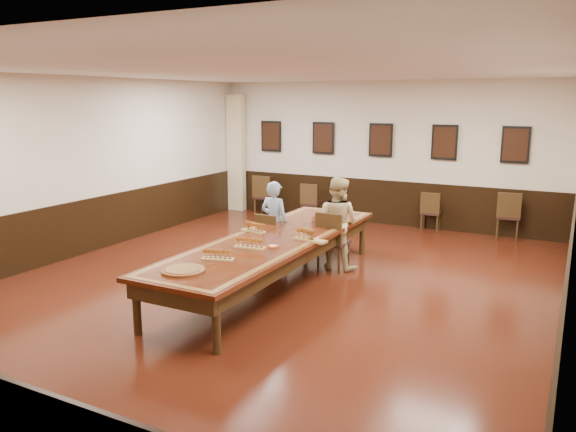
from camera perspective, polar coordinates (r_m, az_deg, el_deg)
The scene contains 23 objects.
floor at distance 8.64m, azimuth -1.55°, elevation -7.18°, with size 8.00×10.00×0.02m, color black.
ceiling at distance 8.18m, azimuth -1.68°, elevation 14.67°, with size 8.00×10.00×0.02m, color white.
wall_back at distance 12.83m, azimuth 9.46°, elevation 6.30°, with size 8.00×0.02×3.20m, color beige.
wall_left at distance 10.79m, azimuth -20.60°, elevation 4.68°, with size 0.02×10.00×3.20m, color beige.
chair_man at distance 9.63m, azimuth -1.68°, elevation -2.32°, with size 0.42×0.46×0.90m, color black, non-canonical shape.
chair_woman at distance 9.35m, azimuth 4.66°, elevation -2.50°, with size 0.46×0.51×0.99m, color black, non-canonical shape.
spare_chair_a at distance 13.65m, azimuth -2.33°, elevation 2.11°, with size 0.47×0.51×1.00m, color black, non-canonical shape.
spare_chair_b at distance 13.07m, azimuth 2.40°, elevation 1.44°, with size 0.42×0.45×0.89m, color black, non-canonical shape.
spare_chair_c at distance 12.44m, azimuth 14.33°, elevation 0.47°, with size 0.40×0.44×0.86m, color black, non-canonical shape.
spare_chair_d at distance 12.26m, azimuth 21.49°, elevation 0.10°, with size 0.45×0.50×0.97m, color black, non-canonical shape.
person_man at distance 9.65m, azimuth -1.38°, elevation -0.65°, with size 0.52×0.34×1.44m, color #4471AA.
person_woman at distance 9.38m, azimuth 4.97°, elevation -0.71°, with size 0.77×0.60×1.55m, color #CBB47F.
pink_phone at distance 8.43m, azimuth 3.02°, elevation -2.25°, with size 0.06×0.13×0.01m, color #E64C85.
curtain at distance 14.30m, azimuth -5.30°, elevation 6.37°, with size 0.45×0.18×2.90m, color beige.
wainscoting at distance 8.49m, azimuth -1.57°, elevation -3.92°, with size 8.00×10.00×1.00m.
conference_table at distance 8.46m, azimuth -1.58°, elevation -3.20°, with size 1.40×5.00×0.76m.
posters at distance 12.74m, azimuth 9.40°, elevation 7.62°, with size 6.14×0.04×0.74m.
flight_a at distance 8.81m, azimuth -3.51°, elevation -1.16°, with size 0.46×0.23×0.16m.
flight_b at distance 8.26m, azimuth 2.08°, elevation -1.94°, with size 0.53×0.23×0.19m.
flight_c at distance 7.86m, azimuth -3.89°, elevation -2.77°, with size 0.46×0.18×0.17m.
flight_d at distance 7.34m, azimuth -7.14°, elevation -3.92°, with size 0.44×0.24×0.16m.
red_plate_grp at distance 7.94m, azimuth -1.54°, elevation -3.10°, with size 0.18×0.18×0.02m.
carved_platter at distance 6.93m, azimuth -10.62°, elevation -5.46°, with size 0.67×0.67×0.04m.
Camera 1 is at (4.00, -7.12, 2.81)m, focal length 35.00 mm.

